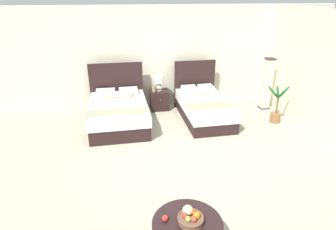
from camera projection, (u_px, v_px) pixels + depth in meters
name	position (u px, v px, depth m)	size (l,w,h in m)	color
ground_plane	(176.00, 163.00, 5.57)	(10.32, 10.13, 0.02)	#A9A189
wall_back	(155.00, 57.00, 7.97)	(10.32, 0.12, 2.75)	beige
wall_side_right	(334.00, 81.00, 5.87)	(0.12, 5.73, 2.75)	beige
bed_near_window	(119.00, 112.00, 7.08)	(1.46, 2.08, 1.33)	black
bed_near_corner	(203.00, 107.00, 7.40)	(1.19, 2.07, 1.32)	black
nightstand	(159.00, 100.00, 7.98)	(0.49, 0.44, 0.54)	black
table_lamp	(159.00, 81.00, 7.79)	(0.27, 0.27, 0.43)	beige
vase	(154.00, 88.00, 7.78)	(0.11, 0.11, 0.18)	#91825F
coffee_table	(187.00, 229.00, 3.54)	(0.88, 0.88, 0.48)	black
fruit_bowl	(190.00, 217.00, 3.49)	(0.33, 0.33, 0.20)	brown
loose_apple	(165.00, 218.00, 3.52)	(0.08, 0.08, 0.08)	red
floor_lamp_corner	(267.00, 84.00, 7.89)	(0.26, 0.26, 1.43)	#362021
potted_palm	(276.00, 111.00, 7.18)	(0.53, 0.45, 0.96)	brown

